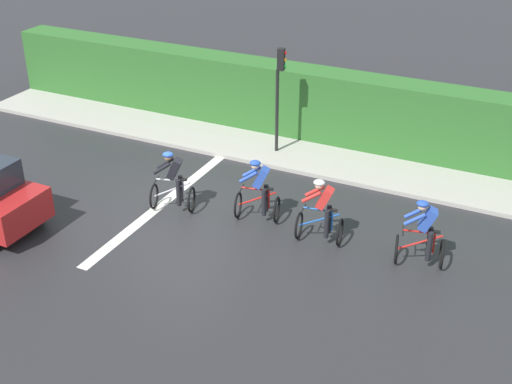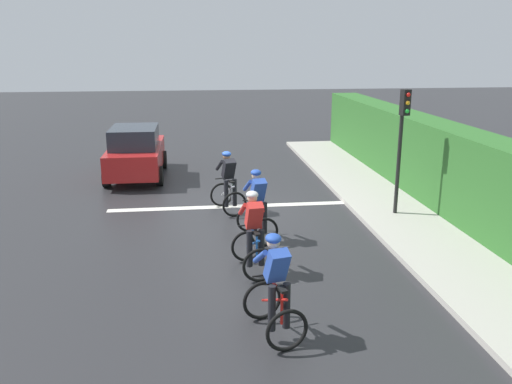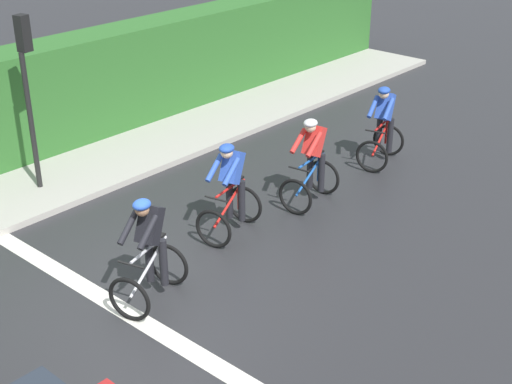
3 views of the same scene
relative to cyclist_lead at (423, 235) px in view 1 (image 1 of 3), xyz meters
The scene contains 10 objects.
ground_plane 6.53m from the cyclist_lead, 89.26° to the right, with size 80.00×80.00×0.00m, color #28282B.
sidewalk_kerb 6.37m from the cyclist_lead, 134.91° to the right, with size 2.80×23.52×0.12m, color #ADA89E.
stone_wall_low 7.01m from the cyclist_lead, 140.14° to the right, with size 0.44×23.52×0.42m, color gray.
hedge_wall 7.23m from the cyclist_lead, 141.67° to the right, with size 1.10×23.52×2.30m, color #2D6628.
road_marking_stop_line 6.97m from the cyclist_lead, 89.31° to the right, with size 7.00×0.30×0.01m, color silver.
cyclist_lead is the anchor object (origin of this frame).
cyclist_second 2.44m from the cyclist_lead, 88.72° to the right, with size 0.82×1.16×1.66m.
cyclist_mid 4.26m from the cyclist_lead, 93.32° to the right, with size 0.89×1.20×1.66m.
cyclist_fourth 6.47m from the cyclist_lead, 87.59° to the right, with size 0.95×1.23×1.66m.
traffic_light_near_crossing 6.93m from the cyclist_lead, 126.95° to the right, with size 0.23×0.31×3.34m.
Camera 1 is at (13.61, 8.90, 9.05)m, focal length 48.62 mm.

